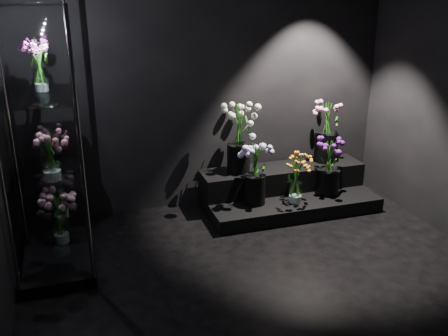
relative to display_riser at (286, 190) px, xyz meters
name	(u,v)px	position (x,y,z in m)	size (l,w,h in m)	color
floor	(279,297)	(-0.78, -1.63, -0.17)	(4.00, 4.00, 0.00)	black
wall_back	(209,79)	(-0.78, 0.37, 1.23)	(4.00, 4.00, 0.00)	black
display_riser	(286,190)	(0.00, 0.00, 0.00)	(1.87, 0.83, 0.42)	black
display_case	(43,145)	(-2.46, -0.56, 0.94)	(0.61, 1.01, 2.22)	black
bouquet_orange_bells	(296,179)	(-0.03, -0.29, 0.25)	(0.34, 0.34, 0.52)	white
bouquet_lilac	(255,169)	(-0.44, -0.18, 0.38)	(0.46, 0.46, 0.67)	black
bouquet_purple	(329,166)	(0.42, -0.18, 0.31)	(0.40, 0.40, 0.61)	black
bouquet_cream_roses	(239,134)	(-0.52, 0.13, 0.67)	(0.44, 0.44, 0.75)	black
bouquet_pink_roses	(327,129)	(0.55, 0.15, 0.63)	(0.42, 0.42, 0.68)	black
bouquet_case_pink	(50,155)	(-2.41, -0.74, 0.91)	(0.32, 0.32, 0.40)	white
bouquet_case_magenta	(39,65)	(-2.42, -0.41, 1.56)	(0.23, 0.23, 0.41)	white
bouquet_case_base_pink	(59,217)	(-2.41, -0.35, 0.19)	(0.38, 0.38, 0.49)	white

